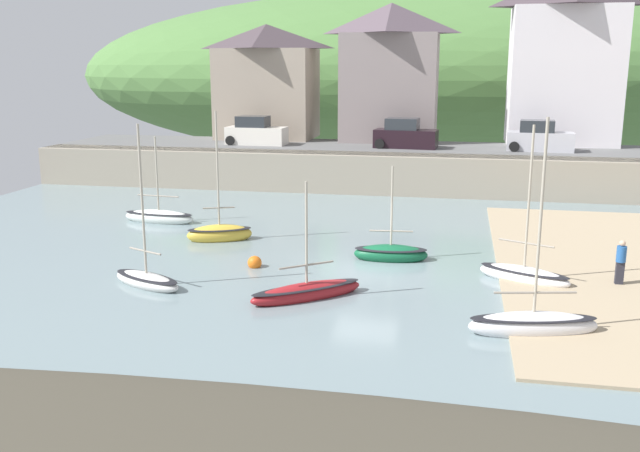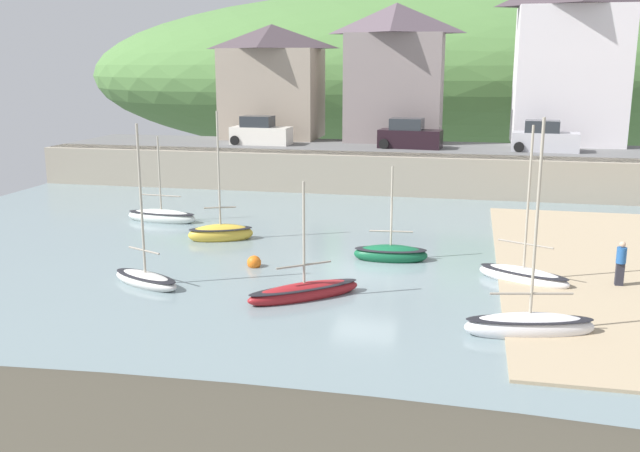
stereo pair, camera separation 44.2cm
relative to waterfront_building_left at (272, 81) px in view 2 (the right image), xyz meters
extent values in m
cube|color=gray|center=(10.84, -25.20, -6.63)|extent=(48.00, 40.00, 0.06)
cube|color=#9E9380|center=(10.84, -8.20, -5.40)|extent=(48.00, 2.40, 2.40)
cube|color=#606060|center=(10.84, -4.50, -4.25)|extent=(48.00, 9.00, 0.10)
ellipsoid|color=#4E7B3D|center=(10.27, 30.00, -0.12)|extent=(80.00, 44.00, 18.52)
cube|color=#A39380|center=(0.00, 0.00, -0.94)|extent=(6.95, 5.17, 6.52)
pyramid|color=#453A3F|center=(0.00, 0.00, 3.19)|extent=(7.25, 5.47, 1.74)
cube|color=gray|center=(9.12, 0.00, -0.44)|extent=(6.66, 5.31, 7.52)
pyramid|color=#564851|center=(9.12, 0.00, 4.36)|extent=(6.96, 5.61, 2.09)
cube|color=silver|center=(20.97, 0.00, 0.40)|extent=(7.20, 4.74, 9.20)
cube|color=gray|center=(21.38, 4.00, 0.58)|extent=(2.80, 2.80, 9.55)
ellipsoid|color=white|center=(16.55, -30.75, -6.35)|extent=(3.98, 1.76, 0.90)
ellipsoid|color=black|center=(16.55, -30.75, -6.10)|extent=(3.91, 1.72, 0.12)
cylinder|color=#B2A893|center=(16.55, -30.75, -3.04)|extent=(0.09, 0.09, 5.72)
cylinder|color=gray|center=(16.55, -30.75, -5.31)|extent=(2.40, 0.58, 0.07)
ellipsoid|color=silver|center=(3.28, -28.66, -6.43)|extent=(3.24, 2.17, 0.62)
ellipsoid|color=black|center=(3.28, -28.66, -6.25)|extent=(3.18, 2.12, 0.12)
cylinder|color=#B2A893|center=(3.28, -28.66, -3.43)|extent=(0.09, 0.09, 5.36)
cylinder|color=gray|center=(3.28, -28.66, -5.29)|extent=(1.52, 0.74, 0.07)
ellipsoid|color=#135935|center=(11.61, -23.44, -6.37)|extent=(3.10, 1.42, 0.81)
ellipsoid|color=black|center=(11.61, -23.44, -6.15)|extent=(3.04, 1.39, 0.12)
cylinder|color=#B2A893|center=(11.61, -23.44, -4.34)|extent=(0.09, 0.09, 3.25)
cylinder|color=gray|center=(11.61, -23.44, -5.39)|extent=(1.77, 0.22, 0.07)
ellipsoid|color=white|center=(16.72, -25.46, -6.39)|extent=(3.53, 2.45, 0.74)
ellipsoid|color=black|center=(16.72, -25.46, -6.19)|extent=(3.46, 2.40, 0.12)
cylinder|color=#B2A893|center=(16.72, -25.46, -3.43)|extent=(0.09, 0.09, 5.19)
cylinder|color=gray|center=(16.72, -25.46, -5.13)|extent=(1.91, 1.01, 0.07)
ellipsoid|color=maroon|center=(9.26, -28.88, -6.40)|extent=(3.81, 3.29, 0.71)
ellipsoid|color=black|center=(9.26, -28.88, -6.20)|extent=(3.74, 3.22, 0.12)
cylinder|color=#B2A893|center=(9.26, -28.88, -4.29)|extent=(0.09, 0.09, 3.51)
cylinder|color=gray|center=(9.26, -28.88, -5.41)|extent=(1.65, 1.33, 0.07)
ellipsoid|color=gold|center=(3.63, -21.68, -6.34)|extent=(3.14, 2.12, 0.94)
ellipsoid|color=black|center=(3.63, -21.68, -6.08)|extent=(3.08, 2.08, 0.12)
cylinder|color=#B2A893|center=(3.63, -21.68, -3.32)|extent=(0.09, 0.09, 5.10)
cylinder|color=gray|center=(3.63, -21.68, -5.09)|extent=(1.35, 0.60, 0.07)
ellipsoid|color=white|center=(-0.64, -18.70, -6.37)|extent=(3.85, 1.35, 0.81)
ellipsoid|color=black|center=(-0.64, -18.70, -6.15)|extent=(3.77, 1.32, 0.12)
cylinder|color=#B2A893|center=(-0.64, -18.70, -4.11)|extent=(0.09, 0.09, 3.71)
cylinder|color=gray|center=(-0.64, -18.70, -5.25)|extent=(2.27, 0.26, 0.07)
cube|color=silver|center=(0.44, -4.50, -3.60)|extent=(4.17, 1.88, 1.20)
cube|color=#282D33|center=(0.19, -4.50, -2.65)|extent=(2.17, 1.59, 0.80)
cylinder|color=black|center=(2.09, -3.70, -3.88)|extent=(0.64, 0.22, 0.64)
cylinder|color=black|center=(2.09, -5.30, -3.88)|extent=(0.64, 0.22, 0.64)
cylinder|color=black|center=(-1.21, -3.70, -3.88)|extent=(0.64, 0.22, 0.64)
cylinder|color=black|center=(-1.21, -5.30, -3.88)|extent=(0.64, 0.22, 0.64)
cube|color=black|center=(10.68, -4.50, -3.60)|extent=(4.25, 2.10, 1.20)
cube|color=#282D33|center=(10.43, -4.50, -2.65)|extent=(2.24, 1.70, 0.80)
cylinder|color=black|center=(12.33, -3.70, -3.88)|extent=(0.64, 0.22, 0.64)
cylinder|color=black|center=(12.33, -5.30, -3.88)|extent=(0.64, 0.22, 0.64)
cylinder|color=black|center=(9.03, -3.70, -3.88)|extent=(0.64, 0.22, 0.64)
cylinder|color=black|center=(9.03, -5.30, -3.88)|extent=(0.64, 0.22, 0.64)
cube|color=#B8B7BF|center=(19.24, -4.50, -3.60)|extent=(4.23, 2.04, 1.20)
cube|color=#282D33|center=(18.99, -4.50, -2.65)|extent=(2.22, 1.67, 0.80)
cylinder|color=black|center=(20.89, -3.70, -3.88)|extent=(0.64, 0.22, 0.64)
cylinder|color=black|center=(20.89, -5.30, -3.88)|extent=(0.64, 0.22, 0.64)
cylinder|color=black|center=(17.59, -3.70, -3.88)|extent=(0.64, 0.22, 0.64)
cylinder|color=black|center=(17.59, -5.30, -3.88)|extent=(0.64, 0.22, 0.64)
cube|color=#282833|center=(20.04, -25.40, -6.09)|extent=(0.28, 0.20, 0.82)
cylinder|color=#23569E|center=(20.04, -25.40, -5.39)|extent=(0.34, 0.34, 0.58)
sphere|color=#D1A889|center=(20.04, -25.40, -4.99)|extent=(0.22, 0.22, 0.22)
sphere|color=orange|center=(6.43, -25.56, -6.43)|extent=(0.56, 0.56, 0.56)
camera|label=1|loc=(14.16, -51.26, 1.27)|focal=39.43mm
camera|label=2|loc=(14.59, -51.18, 1.27)|focal=39.43mm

